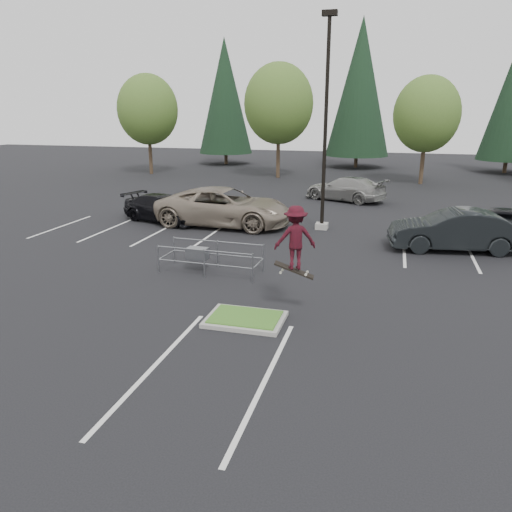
% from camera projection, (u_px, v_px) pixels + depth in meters
% --- Properties ---
extents(ground, '(120.00, 120.00, 0.00)m').
position_uv_depth(ground, '(245.00, 321.00, 14.32)').
color(ground, black).
rests_on(ground, ground).
extents(grass_median, '(2.20, 1.60, 0.16)m').
position_uv_depth(grass_median, '(245.00, 319.00, 14.30)').
color(grass_median, gray).
rests_on(grass_median, ground).
extents(stall_lines, '(22.62, 17.60, 0.01)m').
position_uv_depth(stall_lines, '(255.00, 259.00, 20.24)').
color(stall_lines, silver).
rests_on(stall_lines, ground).
extents(light_pole, '(0.70, 0.60, 10.12)m').
position_uv_depth(light_pole, '(325.00, 137.00, 24.00)').
color(light_pole, gray).
rests_on(light_pole, ground).
extents(decid_a, '(5.44, 5.44, 8.91)m').
position_uv_depth(decid_a, '(148.00, 112.00, 45.06)').
color(decid_a, '#38281C').
rests_on(decid_a, ground).
extents(decid_b, '(5.89, 5.89, 9.64)m').
position_uv_depth(decid_b, '(279.00, 106.00, 42.36)').
color(decid_b, '#38281C').
rests_on(decid_b, ground).
extents(decid_c, '(5.12, 5.12, 8.38)m').
position_uv_depth(decid_c, '(426.00, 117.00, 38.91)').
color(decid_c, '#38281C').
rests_on(decid_c, ground).
extents(conif_a, '(5.72, 5.72, 13.00)m').
position_uv_depth(conif_a, '(225.00, 96.00, 52.83)').
color(conif_a, '#38281C').
rests_on(conif_a, ground).
extents(conif_b, '(6.38, 6.38, 14.50)m').
position_uv_depth(conif_b, '(360.00, 88.00, 49.55)').
color(conif_b, '#38281C').
rests_on(conif_b, ground).
extents(cart_corral, '(3.78, 1.49, 1.06)m').
position_uv_depth(cart_corral, '(201.00, 254.00, 18.59)').
color(cart_corral, gray).
rests_on(cart_corral, ground).
extents(skateboarder, '(1.37, 1.09, 2.14)m').
position_uv_depth(skateboarder, '(295.00, 238.00, 14.29)').
color(skateboarder, black).
rests_on(skateboarder, ground).
extents(car_l_tan, '(7.11, 3.44, 1.95)m').
position_uv_depth(car_l_tan, '(225.00, 207.00, 25.82)').
color(car_l_tan, gray).
rests_on(car_l_tan, ground).
extents(car_l_black, '(5.37, 3.57, 1.45)m').
position_uv_depth(car_l_black, '(163.00, 208.00, 26.77)').
color(car_l_black, black).
rests_on(car_l_black, ground).
extents(car_r_charc, '(5.58, 2.60, 1.77)m').
position_uv_depth(car_r_charc, '(454.00, 230.00, 21.25)').
color(car_r_charc, black).
rests_on(car_r_charc, ground).
extents(car_r_black, '(5.22, 2.61, 1.71)m').
position_uv_depth(car_r_black, '(499.00, 225.00, 22.41)').
color(car_r_black, black).
rests_on(car_r_black, ground).
extents(car_far_silver, '(5.82, 4.14, 1.57)m').
position_uv_depth(car_far_silver, '(347.00, 189.00, 32.84)').
color(car_far_silver, gray).
rests_on(car_far_silver, ground).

